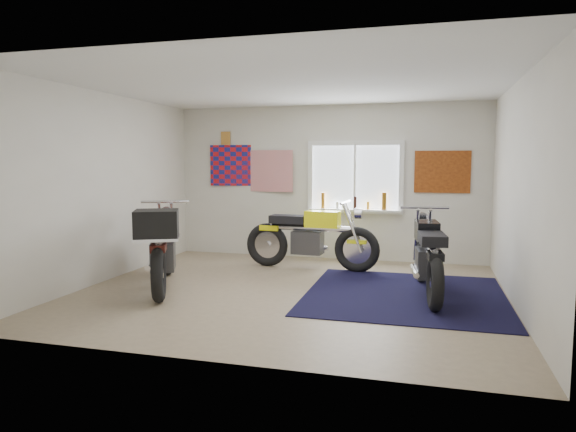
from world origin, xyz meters
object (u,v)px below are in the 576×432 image
(navy_rug, at_px, (405,295))
(black_chrome_bike, at_px, (428,258))
(maroon_tourer, at_px, (162,246))
(yellow_triumph, at_px, (310,239))

(navy_rug, height_order, black_chrome_bike, black_chrome_bike)
(black_chrome_bike, height_order, maroon_tourer, maroon_tourer)
(navy_rug, height_order, maroon_tourer, maroon_tourer)
(navy_rug, bearing_deg, maroon_tourer, -169.60)
(navy_rug, distance_m, black_chrome_bike, 0.56)
(navy_rug, relative_size, maroon_tourer, 1.19)
(yellow_triumph, bearing_deg, maroon_tourer, -127.21)
(yellow_triumph, xyz_separation_m, black_chrome_bike, (1.82, -1.19, -0.00))
(maroon_tourer, bearing_deg, navy_rug, -104.26)
(yellow_triumph, distance_m, black_chrome_bike, 2.18)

